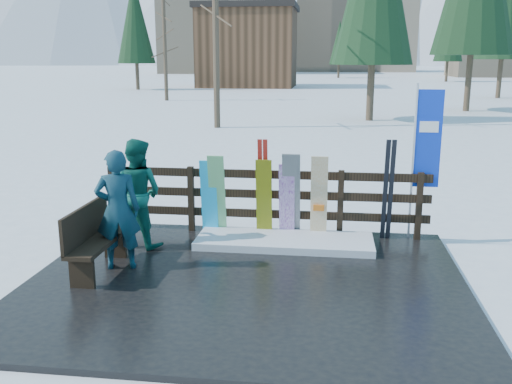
# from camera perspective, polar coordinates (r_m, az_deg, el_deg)

# --- Properties ---
(ground) EXTENTS (700.00, 700.00, 0.00)m
(ground) POSITION_cam_1_polar(r_m,az_deg,el_deg) (7.98, -1.02, -9.36)
(ground) COLOR white
(ground) RESTS_ON ground
(deck) EXTENTS (6.00, 5.00, 0.08)m
(deck) POSITION_cam_1_polar(r_m,az_deg,el_deg) (7.97, -1.02, -9.09)
(deck) COLOR black
(deck) RESTS_ON ground
(fence) EXTENTS (5.60, 0.10, 1.15)m
(fence) POSITION_cam_1_polar(r_m,az_deg,el_deg) (9.83, 0.86, -0.45)
(fence) COLOR black
(fence) RESTS_ON deck
(snow_patch) EXTENTS (2.88, 1.00, 0.12)m
(snow_patch) POSITION_cam_1_polar(r_m,az_deg,el_deg) (9.38, 2.87, -4.95)
(snow_patch) COLOR white
(snow_patch) RESTS_ON deck
(bench) EXTENTS (0.41, 1.50, 0.97)m
(bench) POSITION_cam_1_polar(r_m,az_deg,el_deg) (8.42, -15.93, -4.35)
(bench) COLOR black
(bench) RESTS_ON deck
(snowboard_0) EXTENTS (0.28, 0.20, 1.32)m
(snowboard_0) POSITION_cam_1_polar(r_m,az_deg,el_deg) (9.77, -4.72, -0.58)
(snowboard_0) COLOR #1AB7F4
(snowboard_0) RESTS_ON deck
(snowboard_1) EXTENTS (0.28, 0.27, 1.41)m
(snowboard_1) POSITION_cam_1_polar(r_m,az_deg,el_deg) (9.73, -3.90, -0.34)
(snowboard_1) COLOR silver
(snowboard_1) RESTS_ON deck
(snowboard_2) EXTENTS (0.27, 0.20, 1.36)m
(snowboard_2) POSITION_cam_1_polar(r_m,az_deg,el_deg) (9.61, 0.80, -0.66)
(snowboard_2) COLOR #D9D40C
(snowboard_2) RESTS_ON deck
(snowboard_3) EXTENTS (0.26, 0.30, 1.30)m
(snowboard_3) POSITION_cam_1_polar(r_m,az_deg,el_deg) (9.58, 3.09, -0.89)
(snowboard_3) COLOR white
(snowboard_3) RESTS_ON deck
(snowboard_4) EXTENTS (0.29, 0.42, 1.48)m
(snowboard_4) POSITION_cam_1_polar(r_m,az_deg,el_deg) (9.56, 3.55, -0.38)
(snowboard_4) COLOR black
(snowboard_4) RESTS_ON deck
(snowboard_5) EXTENTS (0.28, 0.21, 1.43)m
(snowboard_5) POSITION_cam_1_polar(r_m,az_deg,el_deg) (9.54, 6.31, -0.60)
(snowboard_5) COLOR white
(snowboard_5) RESTS_ON deck
(ski_pair_a) EXTENTS (0.16, 0.23, 1.69)m
(ski_pair_a) POSITION_cam_1_polar(r_m,az_deg,el_deg) (9.64, 0.71, 0.41)
(ski_pair_a) COLOR #B42016
(ski_pair_a) RESTS_ON deck
(ski_pair_b) EXTENTS (0.17, 0.31, 1.73)m
(ski_pair_b) POSITION_cam_1_polar(r_m,az_deg,el_deg) (9.62, 13.07, 0.15)
(ski_pair_b) COLOR black
(ski_pair_b) RESTS_ON deck
(rental_flag) EXTENTS (0.45, 0.04, 2.60)m
(rental_flag) POSITION_cam_1_polar(r_m,az_deg,el_deg) (9.76, 16.50, 4.56)
(rental_flag) COLOR silver
(rental_flag) RESTS_ON deck
(person_front) EXTENTS (0.73, 0.58, 1.74)m
(person_front) POSITION_cam_1_polar(r_m,az_deg,el_deg) (8.39, -13.66, -1.74)
(person_front) COLOR #194F53
(person_front) RESTS_ON deck
(person_back) EXTENTS (1.00, 0.87, 1.76)m
(person_back) POSITION_cam_1_polar(r_m,az_deg,el_deg) (9.32, -11.79, -0.11)
(person_back) COLOR #0D5647
(person_back) RESTS_ON deck
(resort_buildings) EXTENTS (73.00, 87.60, 22.60)m
(resort_buildings) POSITION_cam_1_polar(r_m,az_deg,el_deg) (122.88, 7.78, 16.30)
(resort_buildings) COLOR tan
(resort_buildings) RESTS_ON ground
(trees) EXTENTS (41.97, 68.63, 12.95)m
(trees) POSITION_cam_1_polar(r_m,az_deg,el_deg) (53.19, 10.81, 15.92)
(trees) COLOR #382B1E
(trees) RESTS_ON ground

